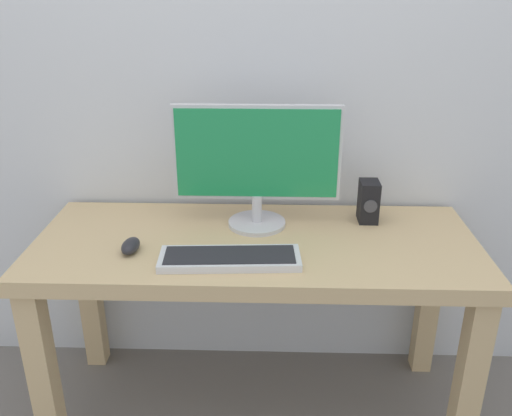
{
  "coord_description": "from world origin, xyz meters",
  "views": [
    {
      "loc": [
        0.05,
        -1.73,
        1.6
      ],
      "look_at": [
        0.0,
        0.0,
        0.87
      ],
      "focal_mm": 38.45,
      "sensor_mm": 36.0,
      "label": 1
    }
  ],
  "objects_px": {
    "monitor": "(257,162)",
    "keyboard_primary": "(230,258)",
    "speaker_right": "(369,201)",
    "desk": "(256,268)",
    "mouse": "(131,246)"
  },
  "relations": [
    {
      "from": "desk",
      "to": "speaker_right",
      "type": "bearing_deg",
      "value": 22.65
    },
    {
      "from": "speaker_right",
      "to": "monitor",
      "type": "bearing_deg",
      "value": -173.81
    },
    {
      "from": "monitor",
      "to": "keyboard_primary",
      "type": "xyz_separation_m",
      "value": [
        -0.08,
        -0.3,
        -0.23
      ]
    },
    {
      "from": "speaker_right",
      "to": "desk",
      "type": "bearing_deg",
      "value": -157.35
    },
    {
      "from": "desk",
      "to": "speaker_right",
      "type": "xyz_separation_m",
      "value": [
        0.42,
        0.17,
        0.19
      ]
    },
    {
      "from": "speaker_right",
      "to": "mouse",
      "type": "bearing_deg",
      "value": -161.45
    },
    {
      "from": "keyboard_primary",
      "to": "mouse",
      "type": "xyz_separation_m",
      "value": [
        -0.34,
        0.06,
        0.01
      ]
    },
    {
      "from": "mouse",
      "to": "speaker_right",
      "type": "height_order",
      "value": "speaker_right"
    },
    {
      "from": "keyboard_primary",
      "to": "desk",
      "type": "bearing_deg",
      "value": 64.82
    },
    {
      "from": "desk",
      "to": "keyboard_primary",
      "type": "bearing_deg",
      "value": -115.18
    },
    {
      "from": "keyboard_primary",
      "to": "mouse",
      "type": "distance_m",
      "value": 0.34
    },
    {
      "from": "mouse",
      "to": "monitor",
      "type": "bearing_deg",
      "value": 33.21
    },
    {
      "from": "monitor",
      "to": "speaker_right",
      "type": "bearing_deg",
      "value": 6.19
    },
    {
      "from": "keyboard_primary",
      "to": "mouse",
      "type": "bearing_deg",
      "value": 169.57
    },
    {
      "from": "monitor",
      "to": "keyboard_primary",
      "type": "height_order",
      "value": "monitor"
    }
  ]
}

